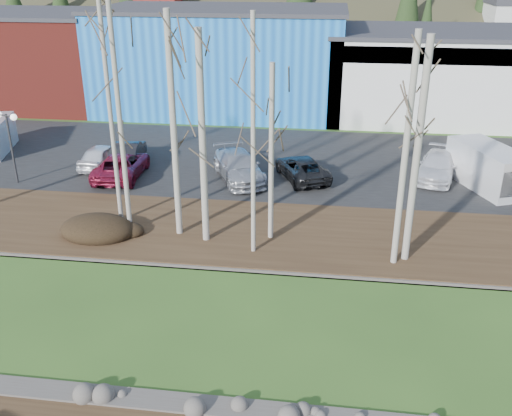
# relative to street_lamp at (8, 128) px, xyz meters

# --- Properties ---
(near_bank_rocks) EXTENTS (80.00, 0.80, 0.50)m
(near_bank_rocks) POSITION_rel_street_lamp_xyz_m (14.24, -15.89, -3.34)
(near_bank_rocks) COLOR #47423D
(near_bank_rocks) RESTS_ON ground
(river) EXTENTS (80.00, 8.00, 0.90)m
(river) POSITION_rel_street_lamp_xyz_m (14.24, -11.79, -3.34)
(river) COLOR black
(river) RESTS_ON ground
(far_bank_rocks) EXTENTS (80.00, 0.80, 0.46)m
(far_bank_rocks) POSITION_rel_street_lamp_xyz_m (14.24, -7.69, -3.34)
(far_bank_rocks) COLOR #47423D
(far_bank_rocks) RESTS_ON ground
(far_bank) EXTENTS (80.00, 7.00, 0.15)m
(far_bank) POSITION_rel_street_lamp_xyz_m (14.24, -4.49, -3.27)
(far_bank) COLOR #382616
(far_bank) RESTS_ON ground
(parking_lot) EXTENTS (80.00, 14.00, 0.14)m
(parking_lot) POSITION_rel_street_lamp_xyz_m (14.24, 6.01, -3.27)
(parking_lot) COLOR black
(parking_lot) RESTS_ON ground
(building_brick) EXTENTS (16.32, 12.24, 7.80)m
(building_brick) POSITION_rel_street_lamp_xyz_m (-9.76, 20.01, 0.56)
(building_brick) COLOR maroon
(building_brick) RESTS_ON ground
(building_blue) EXTENTS (20.40, 12.24, 8.30)m
(building_blue) POSITION_rel_street_lamp_xyz_m (8.24, 20.01, 0.81)
(building_blue) COLOR #145AB5
(building_blue) RESTS_ON ground
(building_white) EXTENTS (18.36, 12.24, 6.80)m
(building_white) POSITION_rel_street_lamp_xyz_m (26.24, 19.99, 0.07)
(building_white) COLOR white
(building_white) RESTS_ON ground
(dirt_mound) EXTENTS (3.49, 2.46, 0.68)m
(dirt_mound) POSITION_rel_street_lamp_xyz_m (7.17, -5.85, -2.85)
(dirt_mound) COLOR black
(dirt_mound) RESTS_ON far_bank
(birch_1) EXTENTS (0.21, 0.21, 10.95)m
(birch_1) POSITION_rel_street_lamp_xyz_m (7.68, -4.15, 2.28)
(birch_1) COLOR #B5B2A5
(birch_1) RESTS_ON far_bank
(birch_2) EXTENTS (0.28, 0.28, 9.94)m
(birch_2) POSITION_rel_street_lamp_xyz_m (10.87, -5.13, 1.78)
(birch_2) COLOR #B5B2A5
(birch_2) RESTS_ON far_bank
(birch_3) EXTENTS (0.22, 0.22, 10.79)m
(birch_3) POSITION_rel_street_lamp_xyz_m (8.53, -5.23, 2.21)
(birch_3) COLOR #B5B2A5
(birch_3) RESTS_ON far_bank
(birch_4) EXTENTS (0.30, 0.30, 9.28)m
(birch_4) POSITION_rel_street_lamp_xyz_m (12.24, -5.61, 1.45)
(birch_4) COLOR #B5B2A5
(birch_4) RESTS_ON far_bank
(birch_5) EXTENTS (0.24, 0.24, 7.89)m
(birch_5) POSITION_rel_street_lamp_xyz_m (15.12, -4.99, 0.75)
(birch_5) COLOR #B5B2A5
(birch_5) RESTS_ON far_bank
(birch_6) EXTENTS (0.19, 0.19, 9.99)m
(birch_6) POSITION_rel_street_lamp_xyz_m (14.53, -6.43, 1.81)
(birch_6) COLOR #B5B2A5
(birch_6) RESTS_ON far_bank
(birch_7) EXTENTS (0.31, 0.31, 9.24)m
(birch_7) POSITION_rel_street_lamp_xyz_m (21.03, -6.24, 1.43)
(birch_7) COLOR #B5B2A5
(birch_7) RESTS_ON far_bank
(birch_8) EXTENTS (0.26, 0.26, 9.45)m
(birch_8) POSITION_rel_street_lamp_xyz_m (20.53, -6.64, 1.53)
(birch_8) COLOR #B5B2A5
(birch_8) RESTS_ON far_bank
(street_lamp) EXTENTS (1.48, 0.79, 4.07)m
(street_lamp) POSITION_rel_street_lamp_xyz_m (0.00, 0.00, 0.00)
(street_lamp) COLOR #262628
(street_lamp) RESTS_ON parking_lot
(car_0) EXTENTS (1.96, 4.28, 1.42)m
(car_0) POSITION_rel_street_lamp_xyz_m (3.82, 3.27, -2.49)
(car_0) COLOR white
(car_0) RESTS_ON parking_lot
(car_1) EXTENTS (2.31, 4.80, 1.52)m
(car_1) POSITION_rel_street_lamp_xyz_m (5.26, 3.83, -2.44)
(car_1) COLOR black
(car_1) RESTS_ON parking_lot
(car_2) EXTENTS (2.64, 5.27, 1.43)m
(car_2) POSITION_rel_street_lamp_xyz_m (5.63, 1.70, -2.49)
(car_2) COLOR maroon
(car_2) RESTS_ON parking_lot
(car_3) EXTENTS (4.20, 5.76, 1.55)m
(car_3) POSITION_rel_street_lamp_xyz_m (12.46, 2.25, -2.43)
(car_3) COLOR #A3A6AB
(car_3) RESTS_ON parking_lot
(car_4) EXTENTS (3.85, 5.13, 1.29)m
(car_4) POSITION_rel_street_lamp_xyz_m (16.07, 2.82, -2.55)
(car_4) COLOR black
(car_4) RESTS_ON parking_lot
(car_5) EXTENTS (3.30, 5.31, 1.44)m
(car_5) POSITION_rel_street_lamp_xyz_m (23.85, 4.04, -2.48)
(car_5) COLOR white
(car_5) RESTS_ON parking_lot
(van_white) EXTENTS (3.99, 5.65, 2.28)m
(van_white) POSITION_rel_street_lamp_xyz_m (26.46, 2.76, -2.06)
(van_white) COLOR white
(van_white) RESTS_ON parking_lot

